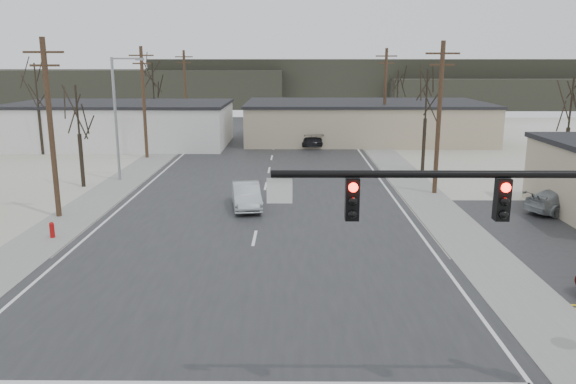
{
  "coord_description": "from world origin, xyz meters",
  "views": [
    {
      "loc": [
        1.9,
        -18.93,
        8.76
      ],
      "look_at": [
        1.69,
        7.29,
        2.6
      ],
      "focal_mm": 35.0,
      "sensor_mm": 36.0,
      "label": 1
    }
  ],
  "objects_px": {
    "fire_hydrant": "(52,230)",
    "car_far_b": "(214,129)",
    "car_far_a": "(308,138)",
    "traffic_signal_mast": "(545,237)",
    "sedan_crossing": "(246,196)",
    "car_parked_silver": "(563,202)"
  },
  "relations": [
    {
      "from": "traffic_signal_mast",
      "to": "car_parked_silver",
      "type": "distance_m",
      "value": 21.96
    },
    {
      "from": "fire_hydrant",
      "to": "car_far_a",
      "type": "xyz_separation_m",
      "value": [
        13.77,
        31.14,
        0.4
      ]
    },
    {
      "from": "traffic_signal_mast",
      "to": "fire_hydrant",
      "type": "distance_m",
      "value": 23.39
    },
    {
      "from": "car_far_a",
      "to": "traffic_signal_mast",
      "type": "bearing_deg",
      "value": 84.94
    },
    {
      "from": "traffic_signal_mast",
      "to": "car_far_b",
      "type": "bearing_deg",
      "value": 105.79
    },
    {
      "from": "car_far_b",
      "to": "sedan_crossing",
      "type": "bearing_deg",
      "value": -73.32
    },
    {
      "from": "fire_hydrant",
      "to": "car_far_b",
      "type": "distance_m",
      "value": 40.31
    },
    {
      "from": "sedan_crossing",
      "to": "car_far_a",
      "type": "relative_size",
      "value": 0.83
    },
    {
      "from": "car_parked_silver",
      "to": "fire_hydrant",
      "type": "bearing_deg",
      "value": 79.52
    },
    {
      "from": "traffic_signal_mast",
      "to": "sedan_crossing",
      "type": "height_order",
      "value": "traffic_signal_mast"
    },
    {
      "from": "sedan_crossing",
      "to": "car_far_b",
      "type": "relative_size",
      "value": 1.12
    },
    {
      "from": "traffic_signal_mast",
      "to": "car_parked_silver",
      "type": "height_order",
      "value": "traffic_signal_mast"
    },
    {
      "from": "car_far_a",
      "to": "sedan_crossing",
      "type": "bearing_deg",
      "value": 69.46
    },
    {
      "from": "car_far_b",
      "to": "car_parked_silver",
      "type": "relative_size",
      "value": 0.87
    },
    {
      "from": "fire_hydrant",
      "to": "car_parked_silver",
      "type": "distance_m",
      "value": 28.42
    },
    {
      "from": "fire_hydrant",
      "to": "car_parked_silver",
      "type": "xyz_separation_m",
      "value": [
        27.98,
        5.0,
        0.27
      ]
    },
    {
      "from": "traffic_signal_mast",
      "to": "car_far_a",
      "type": "bearing_deg",
      "value": 95.44
    },
    {
      "from": "fire_hydrant",
      "to": "car_far_b",
      "type": "xyz_separation_m",
      "value": [
        2.7,
        40.22,
        0.29
      ]
    },
    {
      "from": "fire_hydrant",
      "to": "car_parked_silver",
      "type": "height_order",
      "value": "car_parked_silver"
    },
    {
      "from": "traffic_signal_mast",
      "to": "fire_hydrant",
      "type": "relative_size",
      "value": 10.29
    },
    {
      "from": "traffic_signal_mast",
      "to": "car_parked_silver",
      "type": "bearing_deg",
      "value": 62.76
    },
    {
      "from": "car_far_a",
      "to": "fire_hydrant",
      "type": "bearing_deg",
      "value": 55.64
    }
  ]
}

